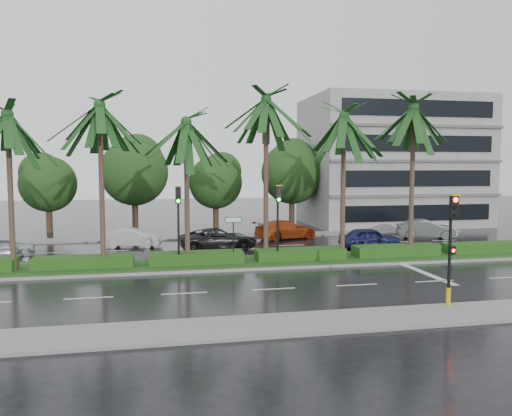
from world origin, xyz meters
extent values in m
plane|color=black|center=(0.00, 0.00, 0.00)|extent=(120.00, 120.00, 0.00)
cube|color=slate|center=(0.00, -10.20, 0.06)|extent=(40.00, 2.40, 0.12)
cube|color=slate|center=(0.00, 12.00, 0.06)|extent=(40.00, 2.00, 0.12)
cube|color=gray|center=(0.00, 1.00, 0.07)|extent=(36.00, 4.00, 0.14)
cube|color=#264818|center=(0.00, 1.00, 0.14)|extent=(35.60, 3.70, 0.02)
cube|color=#154714|center=(-9.00, 1.00, 0.45)|extent=(5.20, 1.40, 0.60)
cube|color=#154714|center=(-3.00, 1.00, 0.45)|extent=(5.20, 1.40, 0.60)
cube|color=#154714|center=(3.00, 1.00, 0.45)|extent=(5.20, 1.40, 0.60)
cube|color=#154714|center=(9.00, 1.00, 0.45)|extent=(5.20, 1.40, 0.60)
cube|color=#154714|center=(15.00, 1.00, 0.45)|extent=(5.20, 1.40, 0.60)
cube|color=silver|center=(-12.00, 7.00, 0.01)|extent=(2.00, 0.12, 0.01)
cube|color=silver|center=(-8.00, -5.00, 0.01)|extent=(2.00, 0.12, 0.01)
cube|color=silver|center=(-8.00, 7.00, 0.01)|extent=(2.00, 0.12, 0.01)
cube|color=silver|center=(-4.00, -5.00, 0.01)|extent=(2.00, 0.12, 0.01)
cube|color=silver|center=(-4.00, 7.00, 0.01)|extent=(2.00, 0.12, 0.01)
cube|color=silver|center=(0.00, -5.00, 0.01)|extent=(2.00, 0.12, 0.01)
cube|color=silver|center=(0.00, 7.00, 0.01)|extent=(2.00, 0.12, 0.01)
cube|color=silver|center=(4.00, -5.00, 0.01)|extent=(2.00, 0.12, 0.01)
cube|color=silver|center=(4.00, 7.00, 0.01)|extent=(2.00, 0.12, 0.01)
cube|color=silver|center=(8.00, -5.00, 0.01)|extent=(2.00, 0.12, 0.01)
cube|color=silver|center=(8.00, 7.00, 0.01)|extent=(2.00, 0.12, 0.01)
cube|color=silver|center=(12.00, -5.00, 0.01)|extent=(2.00, 0.12, 0.01)
cube|color=silver|center=(12.00, 7.00, 0.01)|extent=(2.00, 0.12, 0.01)
cube|color=silver|center=(16.00, 7.00, 0.01)|extent=(2.00, 0.12, 0.01)
cube|color=silver|center=(8.50, -3.00, 0.01)|extent=(0.40, 6.00, 0.01)
cylinder|color=#3F2F24|center=(-12.50, 1.00, 4.17)|extent=(0.28, 0.28, 8.04)
cylinder|color=#3F2F24|center=(-12.50, 1.00, 0.37)|extent=(0.40, 0.40, 0.44)
cylinder|color=#3F2F24|center=(-8.00, 1.10, 4.46)|extent=(0.28, 0.28, 8.62)
cylinder|color=#3F2F24|center=(-8.00, 1.10, 0.37)|extent=(0.40, 0.40, 0.44)
cylinder|color=#3F2F24|center=(-3.50, 0.90, 4.04)|extent=(0.28, 0.28, 7.79)
cylinder|color=#3F2F24|center=(-3.50, 0.90, 0.37)|extent=(0.40, 0.40, 0.44)
cylinder|color=#3F2F24|center=(1.00, 1.20, 4.73)|extent=(0.28, 0.28, 9.16)
cylinder|color=#3F2F24|center=(1.00, 1.20, 0.37)|extent=(0.40, 0.40, 0.44)
cylinder|color=#3F2F24|center=(5.50, 0.80, 4.29)|extent=(0.28, 0.28, 8.28)
cylinder|color=#3F2F24|center=(5.50, 0.80, 0.37)|extent=(0.40, 0.40, 0.44)
cylinder|color=#3F2F24|center=(10.00, 1.10, 4.62)|extent=(0.28, 0.28, 8.93)
cylinder|color=#3F2F24|center=(10.00, 1.10, 0.37)|extent=(0.40, 0.40, 0.44)
cylinder|color=black|center=(6.00, -9.30, 1.82)|extent=(0.12, 0.12, 3.40)
cube|color=black|center=(6.00, -9.48, 3.97)|extent=(0.30, 0.18, 0.90)
cube|color=gold|center=(6.00, -9.60, 4.45)|extent=(0.34, 0.12, 0.06)
cylinder|color=#FF0C05|center=(6.00, -9.58, 4.27)|extent=(0.18, 0.04, 0.18)
cylinder|color=black|center=(6.00, -9.58, 3.97)|extent=(0.18, 0.04, 0.18)
cylinder|color=black|center=(6.00, -9.58, 3.67)|extent=(0.18, 0.04, 0.18)
cylinder|color=gold|center=(6.00, -9.30, 0.47)|extent=(0.18, 0.18, 0.70)
cube|color=black|center=(6.00, -9.46, 2.32)|extent=(0.22, 0.16, 0.32)
cylinder|color=#FF0C05|center=(6.00, -9.55, 2.32)|extent=(0.12, 0.03, 0.12)
cylinder|color=black|center=(-4.00, 0.40, 1.85)|extent=(0.12, 0.12, 3.40)
cube|color=black|center=(-4.00, 0.22, 4.00)|extent=(0.30, 0.18, 0.90)
cube|color=gold|center=(-4.00, 0.10, 4.48)|extent=(0.34, 0.12, 0.06)
cylinder|color=black|center=(-4.00, 0.12, 4.30)|extent=(0.18, 0.04, 0.18)
cylinder|color=black|center=(-4.00, 0.12, 4.00)|extent=(0.18, 0.04, 0.18)
cylinder|color=#0CE519|center=(-4.00, 0.12, 3.70)|extent=(0.18, 0.04, 0.18)
cylinder|color=black|center=(1.50, 0.40, 1.85)|extent=(0.12, 0.12, 3.40)
cube|color=black|center=(1.50, 0.22, 4.00)|extent=(0.30, 0.18, 0.90)
cube|color=gold|center=(1.50, 0.10, 4.48)|extent=(0.34, 0.12, 0.06)
cylinder|color=black|center=(1.50, 0.12, 4.30)|extent=(0.18, 0.04, 0.18)
cylinder|color=black|center=(1.50, 0.12, 4.00)|extent=(0.18, 0.04, 0.18)
cylinder|color=#0CE519|center=(1.50, 0.12, 3.70)|extent=(0.18, 0.04, 0.18)
cylinder|color=black|center=(-1.00, 0.50, 1.45)|extent=(0.06, 0.06, 2.60)
cube|color=#0C5926|center=(-1.00, 0.47, 2.60)|extent=(0.95, 0.04, 0.30)
cube|color=white|center=(-1.00, 0.45, 2.60)|extent=(0.85, 0.01, 0.22)
cylinder|color=#3A261A|center=(-14.00, 17.50, 1.13)|extent=(0.52, 0.52, 2.26)
sphere|color=#193514|center=(-14.00, 17.50, 4.07)|extent=(4.66, 4.66, 4.66)
sphere|color=#193514|center=(-14.00, 17.80, 4.98)|extent=(3.49, 3.49, 3.49)
cylinder|color=#3A261A|center=(-7.00, 17.50, 1.40)|extent=(0.52, 0.52, 2.81)
sphere|color=#193514|center=(-7.00, 17.50, 5.05)|extent=(5.77, 5.77, 5.77)
sphere|color=#193514|center=(-7.00, 17.80, 6.17)|extent=(4.33, 4.33, 4.33)
cylinder|color=#3A261A|center=(0.00, 17.50, 1.15)|extent=(0.52, 0.52, 2.30)
sphere|color=#193514|center=(0.00, 17.50, 4.14)|extent=(4.73, 4.73, 4.73)
sphere|color=#193514|center=(0.00, 17.80, 5.06)|extent=(3.55, 3.55, 3.55)
cylinder|color=#3A261A|center=(7.00, 17.50, 1.37)|extent=(0.52, 0.52, 2.73)
sphere|color=#193514|center=(7.00, 17.50, 4.92)|extent=(5.62, 5.62, 5.62)
sphere|color=#193514|center=(7.00, 17.80, 6.01)|extent=(4.22, 4.22, 4.22)
cylinder|color=#3A261A|center=(14.00, 17.50, 1.21)|extent=(0.52, 0.52, 2.43)
sphere|color=#193514|center=(14.00, 17.50, 4.37)|extent=(4.99, 4.99, 4.99)
sphere|color=#193514|center=(14.00, 17.80, 5.34)|extent=(3.74, 3.74, 3.74)
cube|color=gray|center=(17.00, 18.00, 6.00)|extent=(16.00, 10.00, 12.00)
imported|color=silver|center=(-14.40, 6.34, 0.61)|extent=(2.35, 3.82, 1.21)
imported|color=#B5B5B5|center=(-6.81, 8.31, 0.65)|extent=(1.91, 4.09, 1.30)
imported|color=black|center=(-1.14, 6.12, 0.71)|extent=(2.71, 5.28, 1.42)
imported|color=#A13311|center=(4.50, 10.08, 0.72)|extent=(3.45, 5.31, 1.43)
imported|color=navy|center=(9.00, 4.74, 0.70)|extent=(1.95, 4.23, 1.40)
imported|color=#55575A|center=(15.20, 8.24, 0.72)|extent=(2.76, 4.65, 1.45)
camera|label=1|loc=(-5.08, -26.57, 5.53)|focal=35.00mm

